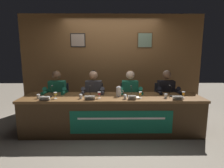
{
  "coord_description": "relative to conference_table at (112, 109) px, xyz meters",
  "views": [
    {
      "loc": [
        -0.04,
        -3.6,
        1.63
      ],
      "look_at": [
        0.0,
        0.0,
        1.0
      ],
      "focal_mm": 29.31,
      "sensor_mm": 36.0,
      "label": 1
    }
  ],
  "objects": [
    {
      "name": "ground_plane",
      "position": [
        -0.0,
        0.11,
        -0.52
      ],
      "size": [
        12.0,
        12.0,
        0.0
      ],
      "primitive_type": "plane",
      "color": "gray"
    },
    {
      "name": "nameplate_center_right",
      "position": [
        0.37,
        -0.17,
        0.27
      ],
      "size": [
        0.15,
        0.06,
        0.08
      ],
      "color": "white",
      "rests_on": "conference_table"
    },
    {
      "name": "nameplate_center_left",
      "position": [
        -0.42,
        -0.18,
        0.27
      ],
      "size": [
        0.2,
        0.06,
        0.08
      ],
      "color": "white",
      "rests_on": "conference_table"
    },
    {
      "name": "juice_glass_far_left",
      "position": [
        -1.09,
        -0.07,
        0.32
      ],
      "size": [
        0.06,
        0.06,
        0.12
      ],
      "color": "white",
      "rests_on": "conference_table"
    },
    {
      "name": "conference_table",
      "position": [
        0.0,
        0.0,
        0.0
      ],
      "size": [
        3.59,
        0.81,
        0.75
      ],
      "color": "brown",
      "rests_on": "ground_plane"
    },
    {
      "name": "panelist_center_left",
      "position": [
        -0.42,
        0.5,
        0.2
      ],
      "size": [
        0.51,
        0.48,
        1.23
      ],
      "color": "black",
      "rests_on": "ground_plane"
    },
    {
      "name": "microphone_center_left",
      "position": [
        -0.44,
        0.06,
        0.31
      ],
      "size": [
        0.06,
        0.17,
        0.22
      ],
      "color": "black",
      "rests_on": "conference_table"
    },
    {
      "name": "juice_glass_far_right",
      "position": [
        1.38,
        -0.04,
        0.32
      ],
      "size": [
        0.06,
        0.06,
        0.12
      ],
      "color": "white",
      "rests_on": "conference_table"
    },
    {
      "name": "nameplate_far_left",
      "position": [
        -1.25,
        -0.21,
        0.27
      ],
      "size": [
        0.19,
        0.06,
        0.08
      ],
      "color": "white",
      "rests_on": "conference_table"
    },
    {
      "name": "chair_center_right",
      "position": [
        0.41,
        0.7,
        -0.08
      ],
      "size": [
        0.44,
        0.44,
        0.9
      ],
      "color": "black",
      "rests_on": "ground_plane"
    },
    {
      "name": "microphone_far_left",
      "position": [
        -1.23,
        0.1,
        0.31
      ],
      "size": [
        0.06,
        0.17,
        0.22
      ],
      "color": "black",
      "rests_on": "conference_table"
    },
    {
      "name": "chair_far_left",
      "position": [
        -1.24,
        0.7,
        -0.08
      ],
      "size": [
        0.44,
        0.44,
        0.9
      ],
      "color": "black",
      "rests_on": "ground_plane"
    },
    {
      "name": "juice_glass_center_right",
      "position": [
        0.54,
        -0.04,
        0.32
      ],
      "size": [
        0.06,
        0.06,
        0.12
      ],
      "color": "white",
      "rests_on": "conference_table"
    },
    {
      "name": "water_cup_far_right",
      "position": [
        1.03,
        -0.06,
        0.27
      ],
      "size": [
        0.06,
        0.06,
        0.08
      ],
      "color": "silver",
      "rests_on": "conference_table"
    },
    {
      "name": "juice_glass_center_left",
      "position": [
        -0.25,
        -0.05,
        0.32
      ],
      "size": [
        0.06,
        0.06,
        0.12
      ],
      "color": "white",
      "rests_on": "conference_table"
    },
    {
      "name": "panelist_far_left",
      "position": [
        -1.24,
        0.5,
        0.2
      ],
      "size": [
        0.51,
        0.48,
        1.23
      ],
      "color": "black",
      "rests_on": "ground_plane"
    },
    {
      "name": "water_pitcher_central",
      "position": [
        0.13,
        0.12,
        0.33
      ],
      "size": [
        0.15,
        0.1,
        0.21
      ],
      "color": "silver",
      "rests_on": "conference_table"
    },
    {
      "name": "water_cup_far_left",
      "position": [
        -1.42,
        -0.07,
        0.27
      ],
      "size": [
        0.06,
        0.06,
        0.08
      ],
      "color": "silver",
      "rests_on": "conference_table"
    },
    {
      "name": "document_stack_center_right",
      "position": [
        0.42,
        -0.0,
        0.24
      ],
      "size": [
        0.22,
        0.17,
        0.01
      ],
      "color": "white",
      "rests_on": "conference_table"
    },
    {
      "name": "nameplate_far_right",
      "position": [
        1.22,
        -0.2,
        0.27
      ],
      "size": [
        0.19,
        0.06,
        0.08
      ],
      "color": "white",
      "rests_on": "conference_table"
    },
    {
      "name": "water_cup_center_left",
      "position": [
        -0.6,
        -0.08,
        0.27
      ],
      "size": [
        0.06,
        0.06,
        0.08
      ],
      "color": "silver",
      "rests_on": "conference_table"
    },
    {
      "name": "wall_back_panelled",
      "position": [
        -0.0,
        1.48,
        0.79
      ],
      "size": [
        4.79,
        0.14,
        2.6
      ],
      "color": "brown",
      "rests_on": "ground_plane"
    },
    {
      "name": "microphone_center_right",
      "position": [
        0.38,
        0.07,
        0.31
      ],
      "size": [
        0.06,
        0.17,
        0.22
      ],
      "color": "black",
      "rests_on": "conference_table"
    },
    {
      "name": "water_cup_center_right",
      "position": [
        0.24,
        -0.12,
        0.27
      ],
      "size": [
        0.06,
        0.06,
        0.08
      ],
      "color": "silver",
      "rests_on": "conference_table"
    },
    {
      "name": "panelist_far_right",
      "position": [
        1.23,
        0.5,
        0.2
      ],
      "size": [
        0.51,
        0.48,
        1.23
      ],
      "color": "black",
      "rests_on": "ground_plane"
    },
    {
      "name": "chair_center_left",
      "position": [
        -0.42,
        0.7,
        -0.08
      ],
      "size": [
        0.44,
        0.44,
        0.9
      ],
      "color": "black",
      "rests_on": "ground_plane"
    },
    {
      "name": "panelist_center_right",
      "position": [
        0.41,
        0.5,
        0.2
      ],
      "size": [
        0.51,
        0.48,
        1.23
      ],
      "color": "black",
      "rests_on": "ground_plane"
    },
    {
      "name": "microphone_far_right",
      "position": [
        1.18,
        0.11,
        0.31
      ],
      "size": [
        0.06,
        0.17,
        0.22
      ],
      "color": "black",
      "rests_on": "conference_table"
    },
    {
      "name": "chair_far_right",
      "position": [
        1.23,
        0.7,
        -0.08
      ],
      "size": [
        0.44,
        0.44,
        0.9
      ],
      "color": "black",
      "rests_on": "ground_plane"
    }
  ]
}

